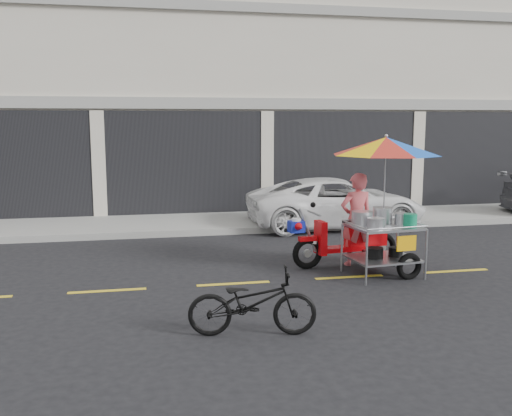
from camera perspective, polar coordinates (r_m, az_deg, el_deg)
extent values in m
plane|color=black|center=(9.90, 9.30, -6.85)|extent=(90.00, 90.00, 0.00)
cube|color=gray|center=(15.03, 1.90, -1.10)|extent=(45.00, 3.00, 0.15)
cube|color=beige|center=(19.76, -1.47, 12.67)|extent=(36.00, 8.00, 8.00)
cube|color=black|center=(15.80, 1.11, 4.41)|extent=(35.28, 0.06, 2.90)
cube|color=gray|center=(15.74, 1.14, 10.40)|extent=(36.00, 0.12, 0.30)
cube|color=gray|center=(16.01, 1.17, 19.38)|extent=(36.00, 0.12, 0.25)
cube|color=gold|center=(9.90, 9.30, -6.83)|extent=(42.00, 0.10, 0.01)
imported|color=white|center=(14.36, 8.04, 0.54)|extent=(4.44, 2.05, 1.23)
imported|color=black|center=(7.12, -0.37, -9.44)|extent=(1.66, 0.80, 0.84)
torus|color=black|center=(10.30, 5.16, -4.54)|extent=(0.58, 0.17, 0.57)
torus|color=black|center=(10.96, 12.49, -3.91)|extent=(0.58, 0.17, 0.57)
cylinder|color=#9EA0A5|center=(10.30, 5.16, -4.54)|extent=(0.15, 0.07, 0.14)
cylinder|color=#9EA0A5|center=(10.96, 12.49, -3.91)|extent=(0.15, 0.07, 0.14)
cube|color=#C0050A|center=(10.24, 5.18, -3.06)|extent=(0.33, 0.15, 0.08)
cylinder|color=#9EA0A5|center=(10.21, 5.19, -2.23)|extent=(0.37, 0.09, 0.81)
cube|color=#C0050A|center=(10.34, 6.47, -2.97)|extent=(0.16, 0.35, 0.60)
cube|color=#C0050A|center=(10.57, 8.70, -4.03)|extent=(0.83, 0.36, 0.08)
cube|color=#C0050A|center=(10.73, 10.91, -2.64)|extent=(0.78, 0.34, 0.40)
cube|color=black|center=(10.64, 10.46, -1.45)|extent=(0.68, 0.31, 0.10)
cylinder|color=#9EA0A5|center=(10.20, 5.84, -0.52)|extent=(0.09, 0.55, 0.04)
sphere|color=black|center=(10.39, 5.72, 0.32)|extent=(0.10, 0.10, 0.10)
cylinder|color=white|center=(10.30, 5.80, -3.40)|extent=(0.13, 0.13, 0.05)
cube|color=navy|center=(10.11, 4.04, -1.86)|extent=(0.28, 0.25, 0.20)
cylinder|color=white|center=(10.09, 4.05, -1.18)|extent=(0.18, 0.18, 0.05)
cone|color=#C0050A|center=(9.95, 4.40, -1.92)|extent=(0.20, 0.24, 0.18)
torus|color=black|center=(9.93, 15.06, -5.67)|extent=(0.47, 0.15, 0.46)
cylinder|color=#9EA0A5|center=(9.37, 11.00, -5.08)|extent=(0.04, 0.04, 0.86)
cylinder|color=#9EA0A5|center=(10.16, 8.57, -3.95)|extent=(0.04, 0.04, 0.86)
cylinder|color=#9EA0A5|center=(9.94, 16.64, -4.50)|extent=(0.04, 0.04, 0.86)
cylinder|color=#9EA0A5|center=(10.68, 13.93, -3.48)|extent=(0.04, 0.04, 0.86)
cube|color=#9EA0A5|center=(10.05, 12.54, -4.93)|extent=(1.20, 1.02, 0.03)
cube|color=#9EA0A5|center=(9.94, 12.64, -1.83)|extent=(1.20, 1.02, 0.04)
cylinder|color=#9EA0A5|center=(9.54, 14.01, -1.94)|extent=(1.10, 0.14, 0.02)
cylinder|color=#9EA0A5|center=(10.31, 11.40, -1.06)|extent=(1.10, 0.14, 0.02)
cylinder|color=#9EA0A5|center=(9.66, 9.81, -1.67)|extent=(0.12, 0.90, 0.02)
cylinder|color=#9EA0A5|center=(10.21, 15.35, -1.30)|extent=(0.12, 0.90, 0.02)
cylinder|color=#9EA0A5|center=(10.43, 11.30, -4.39)|extent=(0.12, 0.76, 0.04)
cylinder|color=#9EA0A5|center=(10.33, 11.38, -1.67)|extent=(0.12, 0.76, 0.04)
cube|color=#E49D05|center=(9.65, 14.82, -3.44)|extent=(0.35, 0.06, 0.25)
cylinder|color=#B7B7BC|center=(9.94, 10.58, -1.03)|extent=(0.40, 0.40, 0.21)
cylinder|color=#B7B7BC|center=(10.15, 12.54, -0.76)|extent=(0.36, 0.36, 0.26)
cylinder|color=#B7B7BC|center=(10.16, 14.39, -1.08)|extent=(0.28, 0.28, 0.16)
cylinder|color=#B7B7BC|center=(9.64, 11.90, -1.54)|extent=(0.32, 0.32, 0.15)
cylinder|color=#0F7E53|center=(9.88, 15.17, -1.20)|extent=(0.24, 0.24, 0.22)
cylinder|color=black|center=(9.95, 11.80, -4.42)|extent=(0.31, 0.31, 0.18)
cylinder|color=black|center=(10.16, 13.79, -4.28)|extent=(0.27, 0.27, 0.16)
cylinder|color=#9EA0A5|center=(9.94, 12.75, 2.57)|extent=(0.03, 0.03, 1.51)
sphere|color=#9EA0A5|center=(9.89, 12.90, 7.04)|extent=(0.06, 0.06, 0.06)
imported|color=#CB5156|center=(10.58, 9.99, -1.12)|extent=(0.66, 0.47, 1.71)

